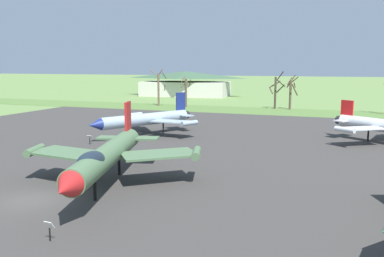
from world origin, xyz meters
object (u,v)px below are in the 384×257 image
(info_placard_front_left, at_px, (90,139))
(jet_fighter_front_left, at_px, (145,119))
(visitor_building, at_px, (186,84))
(info_placard_front_right, at_px, (50,229))
(jet_fighter_front_right, at_px, (106,156))

(info_placard_front_left, bearing_deg, jet_fighter_front_left, 66.09)
(jet_fighter_front_left, height_order, visitor_building, visitor_building)
(info_placard_front_left, xyz_separation_m, visitor_building, (-15.66, 69.26, 2.67))
(info_placard_front_right, xyz_separation_m, visitor_building, (-28.05, 90.82, 2.67))
(info_placard_front_left, xyz_separation_m, jet_fighter_front_right, (10.26, -12.94, 1.68))
(jet_fighter_front_right, distance_m, info_placard_front_right, 9.04)
(visitor_building, bearing_deg, info_placard_front_right, -72.84)
(visitor_building, bearing_deg, jet_fighter_front_right, -72.50)
(jet_fighter_front_left, bearing_deg, info_placard_front_left, -113.91)
(jet_fighter_front_left, distance_m, visitor_building, 64.95)
(jet_fighter_front_left, bearing_deg, info_placard_front_right, -72.13)
(info_placard_front_right, bearing_deg, jet_fighter_front_left, 107.87)
(jet_fighter_front_left, relative_size, info_placard_front_right, 12.54)
(info_placard_front_left, relative_size, info_placard_front_right, 0.97)
(jet_fighter_front_left, relative_size, jet_fighter_front_right, 0.85)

